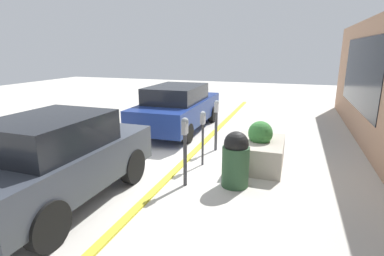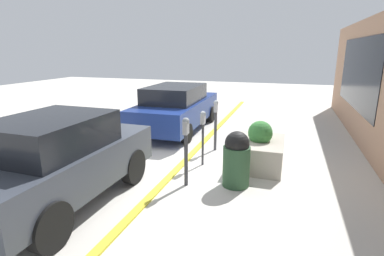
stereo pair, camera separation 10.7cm
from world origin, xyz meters
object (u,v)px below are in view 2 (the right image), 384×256
Objects in this scene: planter_box at (259,150)px; trash_bin at (236,159)px; parking_meter_nearest at (186,142)px; parked_car_front at (59,159)px; parking_meter_middle at (216,120)px; parked_car_middle at (177,107)px; parking_meter_second at (203,127)px.

planter_box is 1.37× the size of trash_bin.
parked_car_front reaches higher than parking_meter_nearest.
parked_car_front reaches higher than parking_meter_middle.
parking_meter_nearest is 2.44m from parking_meter_middle.
planter_box is at bearing -122.25° from parking_meter_middle.
parking_meter_middle is (2.44, -0.03, -0.06)m from parking_meter_nearest.
parking_meter_nearest is at bearing -157.87° from parked_car_middle.
parked_car_front is at bearing 144.47° from parking_meter_second.
parking_meter_nearest is at bearing 179.69° from parking_meter_second.
parking_meter_middle is 1.63m from planter_box.
parking_meter_middle is 4.36m from parked_car_front.
trash_bin is (0.31, -1.00, -0.36)m from parking_meter_nearest.
parking_meter_nearest is 4.63m from parked_car_middle.
parked_car_front reaches higher than parking_meter_second.
parked_car_middle is at bearing 23.25° from parking_meter_nearest.
parking_meter_nearest is at bearing 140.26° from planter_box.
parking_meter_second is 1.41m from trash_bin.
parking_meter_middle is at bearing -135.44° from parked_car_middle.
parking_meter_second is 0.84× the size of planter_box.
parked_car_middle reaches higher than planter_box.
planter_box is at bearing -39.74° from parking_meter_nearest.
planter_box is 4.50m from parked_car_front.
parked_car_front is at bearing 153.50° from parking_meter_middle.
planter_box is at bearing -74.05° from parking_meter_second.
parking_meter_middle is 0.37× the size of parked_car_front.
parking_meter_second is 0.29× the size of parked_car_middle.
parked_car_middle is (3.02, 1.83, -0.16)m from parking_meter_second.
parked_car_front is 0.81× the size of parked_car_middle.
parking_meter_nearest reaches higher than parking_meter_second.
parked_car_front is (-2.69, 1.92, -0.10)m from parking_meter_second.
parking_meter_nearest is 1.02× the size of parking_meter_middle.
parked_car_middle is (5.71, -0.09, -0.06)m from parked_car_front.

